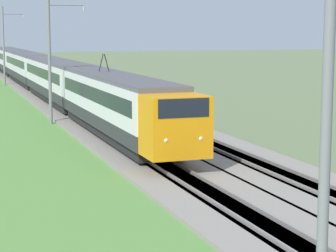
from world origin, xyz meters
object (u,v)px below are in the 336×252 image
object	(u,v)px
catenary_mast_near	(329,115)
catenary_mast_mid	(50,57)
passenger_train	(40,71)
catenary_mast_far	(4,45)

from	to	relation	value
catenary_mast_near	catenary_mast_mid	xyz separation A→B (m)	(33.67, -0.00, -0.15)
passenger_train	catenary_mast_far	bearing A→B (deg)	-166.97
passenger_train	catenary_mast_far	xyz separation A→B (m)	(10.71, 2.48, 2.42)
passenger_train	catenary_mast_far	size ratio (longest dim) A/B	9.07
catenary_mast_mid	catenary_mast_near	bearing A→B (deg)	180.00
passenger_train	catenary_mast_far	distance (m)	11.25
passenger_train	catenary_mast_near	size ratio (longest dim) A/B	8.98
catenary_mast_far	catenary_mast_near	bearing A→B (deg)	180.00
catenary_mast_mid	catenary_mast_far	bearing A→B (deg)	0.00
catenary_mast_near	catenary_mast_far	world-z (taller)	catenary_mast_near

